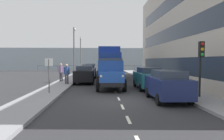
% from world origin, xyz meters
% --- Properties ---
extents(ground_plane, '(80.00, 80.00, 0.00)m').
position_xyz_m(ground_plane, '(0.00, -11.42, 0.00)').
color(ground_plane, '#2D2D30').
extents(sidewalk_left, '(2.06, 44.23, 0.15)m').
position_xyz_m(sidewalk_left, '(-4.64, -11.42, 0.07)').
color(sidewalk_left, gray).
rests_on(sidewalk_left, ground_plane).
extents(sidewalk_right, '(2.06, 44.23, 0.15)m').
position_xyz_m(sidewalk_right, '(4.64, -11.42, 0.07)').
color(sidewalk_right, gray).
rests_on(sidewalk_right, ground_plane).
extents(road_centreline_markings, '(0.12, 38.46, 0.01)m').
position_xyz_m(road_centreline_markings, '(0.00, -9.87, 0.00)').
color(road_centreline_markings, silver).
rests_on(road_centreline_markings, ground_plane).
extents(building_terrace, '(7.95, 27.81, 10.80)m').
position_xyz_m(building_terrace, '(-9.63, -8.36, 5.40)').
color(building_terrace, beige).
rests_on(building_terrace, ground_plane).
extents(sea_horizon, '(80.00, 0.80, 5.00)m').
position_xyz_m(sea_horizon, '(0.00, -36.53, 2.50)').
color(sea_horizon, '#84939E').
rests_on(sea_horizon, ground_plane).
extents(seawall_railing, '(28.08, 0.08, 1.20)m').
position_xyz_m(seawall_railing, '(-0.00, -32.93, 0.92)').
color(seawall_railing, '#4C5156').
rests_on(seawall_railing, ground_plane).
extents(truck_vintage_blue, '(2.17, 5.64, 2.43)m').
position_xyz_m(truck_vintage_blue, '(0.30, -4.77, 1.18)').
color(truck_vintage_blue, black).
rests_on(truck_vintage_blue, ground_plane).
extents(lorry_cargo_blue, '(2.58, 8.20, 3.87)m').
position_xyz_m(lorry_cargo_blue, '(0.07, -14.48, 2.08)').
color(lorry_cargo_blue, '#193899').
rests_on(lorry_cargo_blue, ground_plane).
extents(car_navy_kerbside_near, '(1.83, 3.94, 1.72)m').
position_xyz_m(car_navy_kerbside_near, '(-2.66, 0.23, 0.89)').
color(car_navy_kerbside_near, navy).
rests_on(car_navy_kerbside_near, ground_plane).
extents(car_teal_kerbside_1, '(1.83, 4.48, 1.72)m').
position_xyz_m(car_teal_kerbside_1, '(-2.66, -4.70, 0.90)').
color(car_teal_kerbside_1, '#1E6670').
rests_on(car_teal_kerbside_1, ground_plane).
extents(car_black_oppositeside_0, '(1.86, 4.39, 1.72)m').
position_xyz_m(car_black_oppositeside_0, '(2.66, -9.37, 0.90)').
color(car_black_oppositeside_0, black).
rests_on(car_black_oppositeside_0, ground_plane).
extents(car_grey_oppositeside_1, '(1.95, 4.27, 1.72)m').
position_xyz_m(car_grey_oppositeside_1, '(2.66, -15.88, 0.90)').
color(car_grey_oppositeside_1, slate).
rests_on(car_grey_oppositeside_1, ground_plane).
extents(car_silver_oppositeside_2, '(1.86, 4.00, 1.72)m').
position_xyz_m(car_silver_oppositeside_2, '(2.66, -21.90, 0.89)').
color(car_silver_oppositeside_2, '#B7BABF').
rests_on(car_silver_oppositeside_2, ground_plane).
extents(pedestrian_in_dark_coat, '(0.53, 0.34, 1.79)m').
position_xyz_m(pedestrian_in_dark_coat, '(4.11, -7.44, 1.21)').
color(pedestrian_in_dark_coat, '#383342').
rests_on(pedestrian_in_dark_coat, sidewalk_right).
extents(pedestrian_by_lamp, '(0.53, 0.34, 1.81)m').
position_xyz_m(pedestrian_by_lamp, '(5.08, -9.97, 1.22)').
color(pedestrian_by_lamp, '#383342').
rests_on(pedestrian_by_lamp, sidewalk_right).
extents(traffic_light_near, '(0.28, 0.41, 3.20)m').
position_xyz_m(traffic_light_near, '(-4.71, -0.09, 2.47)').
color(traffic_light_near, black).
rests_on(traffic_light_near, sidewalk_left).
extents(lamp_post_promenade, '(0.32, 1.14, 6.33)m').
position_xyz_m(lamp_post_promenade, '(4.48, -16.06, 3.93)').
color(lamp_post_promenade, '#59595B').
rests_on(lamp_post_promenade, sidewalk_right).
extents(lamp_post_far, '(0.32, 1.14, 6.15)m').
position_xyz_m(lamp_post_far, '(4.63, -26.62, 3.84)').
color(lamp_post_far, '#59595B').
rests_on(lamp_post_far, sidewalk_right).
extents(street_sign, '(0.50, 0.07, 2.25)m').
position_xyz_m(street_sign, '(4.44, -2.22, 1.68)').
color(street_sign, '#4C4C4C').
rests_on(street_sign, sidewalk_right).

